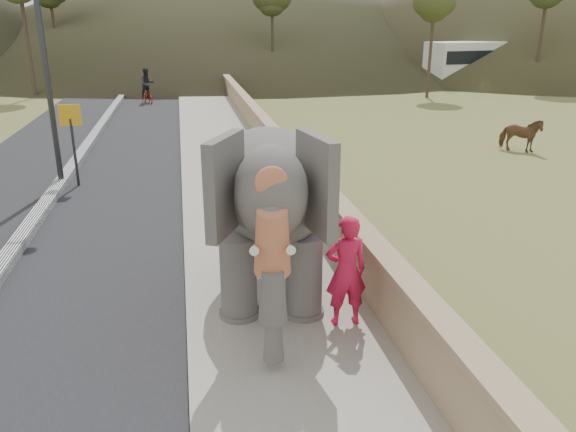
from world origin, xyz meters
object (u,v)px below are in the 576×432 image
(lamppost, at_px, (50,11))
(elephant_and_man, at_px, (271,209))
(motorcyclist, at_px, (147,89))
(cow, at_px, (520,135))

(lamppost, height_order, elephant_and_man, lamppost)
(lamppost, xyz_separation_m, motorcyclist, (1.42, 17.20, -4.04))
(motorcyclist, bearing_deg, lamppost, -94.71)
(lamppost, distance_m, cow, 16.21)
(elephant_and_man, relative_size, motorcyclist, 2.20)
(elephant_and_man, bearing_deg, cow, 41.77)
(lamppost, height_order, cow, lamppost)
(elephant_and_man, distance_m, motorcyclist, 25.52)
(cow, xyz_separation_m, motorcyclist, (-14.14, 15.61, 0.20))
(cow, xyz_separation_m, elephant_and_man, (-10.85, -9.69, 1.01))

